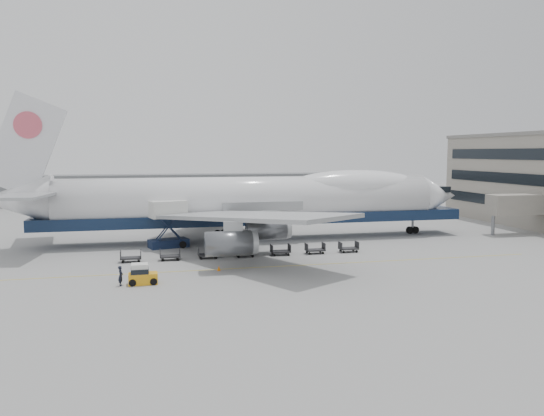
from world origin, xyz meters
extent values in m
plane|color=gray|center=(0.00, 0.00, 0.00)|extent=(260.00, 260.00, 0.00)
cube|color=gold|center=(0.00, -6.00, 0.01)|extent=(60.00, 0.15, 0.01)
cube|color=gray|center=(40.00, 8.00, 4.50)|extent=(9.00, 3.00, 3.00)
cylinder|color=slate|center=(36.00, 8.00, 1.50)|extent=(0.50, 0.50, 3.00)
cube|color=slate|center=(-10.00, 70.00, 3.50)|extent=(110.00, 8.00, 7.00)
cylinder|color=white|center=(0.00, 12.00, 5.70)|extent=(52.00, 6.40, 6.40)
cube|color=#101F3B|center=(1.00, 12.00, 3.14)|extent=(60.00, 5.76, 1.50)
cone|color=white|center=(29.00, 12.00, 5.70)|extent=(6.00, 6.40, 6.40)
cone|color=white|center=(-30.50, 12.00, 6.30)|extent=(9.00, 6.40, 6.40)
ellipsoid|color=white|center=(15.60, 12.00, 7.46)|extent=(20.67, 5.78, 4.56)
cube|color=white|center=(-29.00, 12.00, 13.20)|extent=(10.52, 0.50, 13.56)
cylinder|color=#DD5669|center=(-28.50, 12.00, 15.70)|extent=(3.40, 0.30, 3.40)
cube|color=#9EA0A3|center=(-3.00, -2.28, 5.10)|extent=(20.35, 26.74, 2.26)
cube|color=#9EA0A3|center=(-3.00, 26.28, 5.10)|extent=(20.35, 26.74, 2.26)
cylinder|color=#595B60|center=(-6.00, 31.00, 2.90)|extent=(4.80, 2.60, 2.60)
cylinder|color=#595B60|center=(0.00, 22.00, 2.90)|extent=(4.80, 2.60, 2.60)
cylinder|color=#595B60|center=(0.00, 2.00, 2.90)|extent=(4.80, 2.60, 2.60)
cylinder|color=#595B60|center=(-6.00, -7.00, 2.90)|extent=(4.80, 2.60, 2.60)
cylinder|color=slate|center=(25.00, 12.00, 1.25)|extent=(0.36, 0.36, 2.50)
cylinder|color=black|center=(25.00, 12.00, 0.55)|extent=(1.10, 0.45, 1.10)
cylinder|color=slate|center=(-3.00, 9.00, 1.25)|extent=(0.36, 0.36, 2.50)
cylinder|color=black|center=(-3.00, 9.00, 0.55)|extent=(1.10, 0.45, 1.10)
cylinder|color=slate|center=(-3.00, 15.00, 1.25)|extent=(0.36, 0.36, 2.50)
cylinder|color=black|center=(-3.00, 15.00, 0.55)|extent=(1.10, 0.45, 1.10)
cube|color=#162444|center=(-11.55, 8.50, 0.54)|extent=(5.38, 3.60, 1.08)
cube|color=silver|center=(-11.55, 8.50, 5.00)|extent=(5.06, 3.69, 2.17)
cube|color=#162444|center=(-11.55, 7.42, 2.80)|extent=(3.42, 1.06, 3.89)
cube|color=#162444|center=(-11.55, 9.58, 2.80)|extent=(3.42, 1.06, 3.89)
cube|color=slate|center=(-11.55, 10.08, 5.00)|extent=(2.60, 1.78, 0.15)
cylinder|color=black|center=(-13.33, 7.51, 0.44)|extent=(0.89, 0.35, 0.89)
cylinder|color=black|center=(-13.33, 9.49, 0.44)|extent=(0.89, 0.35, 0.89)
cylinder|color=black|center=(-9.78, 7.51, 0.44)|extent=(0.89, 0.35, 0.89)
cylinder|color=black|center=(-9.78, 9.49, 0.44)|extent=(0.89, 0.35, 0.89)
cube|color=orange|center=(-14.62, -10.60, 0.52)|extent=(2.68, 1.48, 1.04)
cube|color=silver|center=(-14.90, -10.60, 1.47)|extent=(1.54, 1.36, 0.95)
cube|color=black|center=(-14.90, -10.60, 1.28)|extent=(1.64, 1.46, 0.47)
cylinder|color=black|center=(-15.57, -11.21, 0.33)|extent=(0.66, 0.28, 0.66)
cylinder|color=black|center=(-15.57, -9.98, 0.33)|extent=(0.66, 0.28, 0.66)
cylinder|color=black|center=(-13.67, -11.21, 0.33)|extent=(0.66, 0.28, 0.66)
cylinder|color=black|center=(-13.67, -9.98, 0.33)|extent=(0.66, 0.28, 0.66)
imported|color=black|center=(-16.62, -10.80, 0.93)|extent=(0.55, 0.74, 1.86)
cone|color=orange|center=(-6.97, -6.57, 0.27)|extent=(0.35, 0.35, 0.54)
cube|color=orange|center=(-6.97, -6.57, 0.01)|extent=(0.36, 0.36, 0.03)
cube|color=#2D2D30|center=(-16.05, 0.07, 0.45)|extent=(2.30, 1.35, 0.18)
cube|color=#2D2D30|center=(-17.15, 0.07, 0.85)|extent=(0.08, 1.35, 0.90)
cube|color=#2D2D30|center=(-14.95, 0.07, 0.85)|extent=(0.08, 1.35, 0.90)
cylinder|color=black|center=(-16.90, -0.48, 0.15)|extent=(0.30, 0.12, 0.30)
cylinder|color=black|center=(-16.90, 0.62, 0.15)|extent=(0.30, 0.12, 0.30)
cylinder|color=black|center=(-15.20, -0.48, 0.15)|extent=(0.30, 0.12, 0.30)
cylinder|color=black|center=(-15.20, 0.62, 0.15)|extent=(0.30, 0.12, 0.30)
cube|color=#2D2D30|center=(-11.71, 0.07, 0.45)|extent=(2.30, 1.35, 0.18)
cube|color=#2D2D30|center=(-12.81, 0.07, 0.85)|extent=(0.08, 1.35, 0.90)
cube|color=#2D2D30|center=(-10.61, 0.07, 0.85)|extent=(0.08, 1.35, 0.90)
cylinder|color=black|center=(-12.56, -0.48, 0.15)|extent=(0.30, 0.12, 0.30)
cylinder|color=black|center=(-12.56, 0.62, 0.15)|extent=(0.30, 0.12, 0.30)
cylinder|color=black|center=(-10.86, -0.48, 0.15)|extent=(0.30, 0.12, 0.30)
cylinder|color=black|center=(-10.86, 0.62, 0.15)|extent=(0.30, 0.12, 0.30)
cube|color=#2D2D30|center=(-7.36, 0.07, 0.45)|extent=(2.30, 1.35, 0.18)
cube|color=#2D2D30|center=(-8.46, 0.07, 0.85)|extent=(0.08, 1.35, 0.90)
cube|color=#2D2D30|center=(-6.26, 0.07, 0.85)|extent=(0.08, 1.35, 0.90)
cylinder|color=black|center=(-8.21, -0.48, 0.15)|extent=(0.30, 0.12, 0.30)
cylinder|color=black|center=(-8.21, 0.62, 0.15)|extent=(0.30, 0.12, 0.30)
cylinder|color=black|center=(-6.51, -0.48, 0.15)|extent=(0.30, 0.12, 0.30)
cylinder|color=black|center=(-6.51, 0.62, 0.15)|extent=(0.30, 0.12, 0.30)
cube|color=#2D2D30|center=(-3.02, 0.07, 0.45)|extent=(2.30, 1.35, 0.18)
cube|color=#2D2D30|center=(-4.12, 0.07, 0.85)|extent=(0.08, 1.35, 0.90)
cube|color=#2D2D30|center=(-1.92, 0.07, 0.85)|extent=(0.08, 1.35, 0.90)
cylinder|color=black|center=(-3.87, -0.48, 0.15)|extent=(0.30, 0.12, 0.30)
cylinder|color=black|center=(-3.87, 0.62, 0.15)|extent=(0.30, 0.12, 0.30)
cylinder|color=black|center=(-2.17, -0.48, 0.15)|extent=(0.30, 0.12, 0.30)
cylinder|color=black|center=(-2.17, 0.62, 0.15)|extent=(0.30, 0.12, 0.30)
cube|color=#2D2D30|center=(1.32, 0.07, 0.45)|extent=(2.30, 1.35, 0.18)
cube|color=#2D2D30|center=(0.22, 0.07, 0.85)|extent=(0.08, 1.35, 0.90)
cube|color=#2D2D30|center=(2.42, 0.07, 0.85)|extent=(0.08, 1.35, 0.90)
cylinder|color=black|center=(0.47, -0.48, 0.15)|extent=(0.30, 0.12, 0.30)
cylinder|color=black|center=(0.47, 0.62, 0.15)|extent=(0.30, 0.12, 0.30)
cylinder|color=black|center=(2.17, -0.48, 0.15)|extent=(0.30, 0.12, 0.30)
cylinder|color=black|center=(2.17, 0.62, 0.15)|extent=(0.30, 0.12, 0.30)
cube|color=#2D2D30|center=(5.66, 0.07, 0.45)|extent=(2.30, 1.35, 0.18)
cube|color=#2D2D30|center=(4.56, 0.07, 0.85)|extent=(0.08, 1.35, 0.90)
cube|color=#2D2D30|center=(6.76, 0.07, 0.85)|extent=(0.08, 1.35, 0.90)
cylinder|color=black|center=(4.81, -0.48, 0.15)|extent=(0.30, 0.12, 0.30)
cylinder|color=black|center=(4.81, 0.62, 0.15)|extent=(0.30, 0.12, 0.30)
cylinder|color=black|center=(6.51, -0.48, 0.15)|extent=(0.30, 0.12, 0.30)
cylinder|color=black|center=(6.51, 0.62, 0.15)|extent=(0.30, 0.12, 0.30)
cube|color=#2D2D30|center=(10.01, 0.07, 0.45)|extent=(2.30, 1.35, 0.18)
cube|color=#2D2D30|center=(8.91, 0.07, 0.85)|extent=(0.08, 1.35, 0.90)
cube|color=#2D2D30|center=(11.11, 0.07, 0.85)|extent=(0.08, 1.35, 0.90)
cylinder|color=black|center=(9.16, -0.48, 0.15)|extent=(0.30, 0.12, 0.30)
cylinder|color=black|center=(9.16, 0.62, 0.15)|extent=(0.30, 0.12, 0.30)
cylinder|color=black|center=(10.86, -0.48, 0.15)|extent=(0.30, 0.12, 0.30)
cylinder|color=black|center=(10.86, 0.62, 0.15)|extent=(0.30, 0.12, 0.30)
camera|label=1|loc=(-13.92, -60.66, 12.28)|focal=35.00mm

